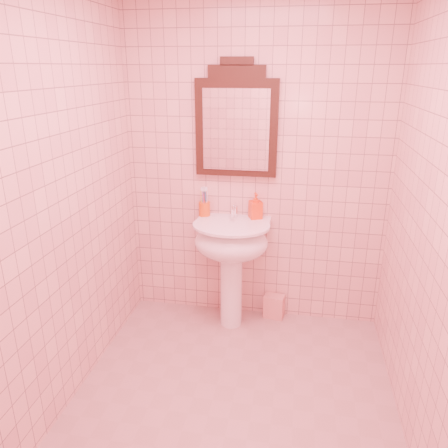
% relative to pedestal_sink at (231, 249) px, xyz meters
% --- Properties ---
extents(floor, '(2.20, 2.20, 0.00)m').
position_rel_pedestal_sink_xyz_m(floor, '(0.15, -0.87, -0.66)').
color(floor, tan).
rests_on(floor, ground).
extents(back_wall, '(2.00, 0.02, 2.50)m').
position_rel_pedestal_sink_xyz_m(back_wall, '(0.15, 0.23, 0.59)').
color(back_wall, beige).
rests_on(back_wall, floor).
extents(pedestal_sink, '(0.58, 0.58, 0.86)m').
position_rel_pedestal_sink_xyz_m(pedestal_sink, '(0.00, 0.00, 0.00)').
color(pedestal_sink, white).
rests_on(pedestal_sink, floor).
extents(faucet, '(0.04, 0.16, 0.11)m').
position_rel_pedestal_sink_xyz_m(faucet, '(0.00, 0.14, 0.26)').
color(faucet, white).
rests_on(faucet, pedestal_sink).
extents(mirror, '(0.61, 0.06, 0.85)m').
position_rel_pedestal_sink_xyz_m(mirror, '(0.00, 0.20, 0.92)').
color(mirror, black).
rests_on(mirror, back_wall).
extents(toothbrush_cup, '(0.09, 0.09, 0.20)m').
position_rel_pedestal_sink_xyz_m(toothbrush_cup, '(-0.24, 0.16, 0.26)').
color(toothbrush_cup, '#D65012').
rests_on(toothbrush_cup, pedestal_sink).
extents(soap_dispenser, '(0.12, 0.12, 0.20)m').
position_rel_pedestal_sink_xyz_m(soap_dispenser, '(0.16, 0.16, 0.30)').
color(soap_dispenser, red).
rests_on(soap_dispenser, pedestal_sink).
extents(towel, '(0.18, 0.13, 0.20)m').
position_rel_pedestal_sink_xyz_m(towel, '(0.34, 0.17, -0.56)').
color(towel, '#E6AB87').
rests_on(towel, floor).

